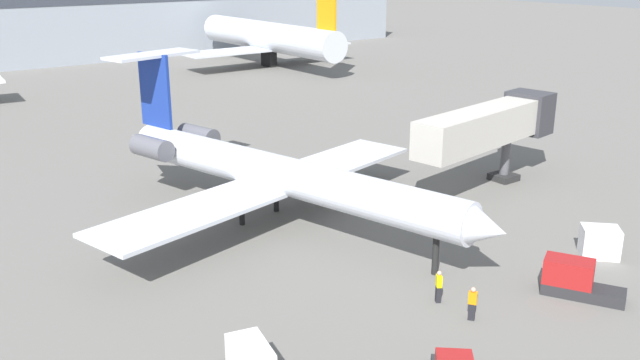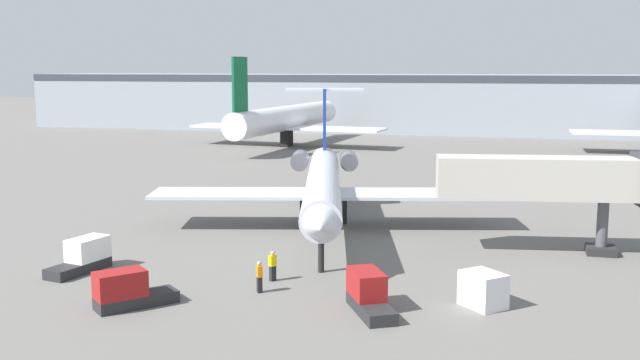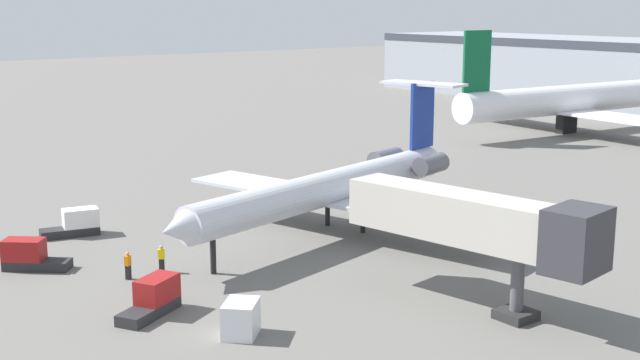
% 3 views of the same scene
% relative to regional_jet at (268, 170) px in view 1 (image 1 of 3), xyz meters
% --- Properties ---
extents(ground_plane, '(400.00, 400.00, 0.10)m').
position_rel_regional_jet_xyz_m(ground_plane, '(-0.91, -1.04, -3.50)').
color(ground_plane, '#66635E').
extents(regional_jet, '(25.65, 30.22, 9.88)m').
position_rel_regional_jet_xyz_m(regional_jet, '(0.00, 0.00, 0.00)').
color(regional_jet, silver).
rests_on(regional_jet, ground_plane).
extents(jet_bridge, '(14.92, 5.16, 6.43)m').
position_rel_regional_jet_xyz_m(jet_bridge, '(17.06, -3.81, 1.27)').
color(jet_bridge, '#B7B2A8').
rests_on(jet_bridge, ground_plane).
extents(ground_crew_marshaller, '(0.43, 0.48, 1.69)m').
position_rel_regional_jet_xyz_m(ground_crew_marshaller, '(0.81, -14.36, -2.60)').
color(ground_crew_marshaller, black).
rests_on(ground_crew_marshaller, ground_plane).
extents(ground_crew_loader, '(0.44, 0.48, 1.69)m').
position_rel_regional_jet_xyz_m(ground_crew_loader, '(0.80, -16.55, -2.60)').
color(ground_crew_loader, black).
rests_on(ground_crew_loader, ground_plane).
extents(baggage_tug_lead, '(3.12, 4.19, 1.90)m').
position_rel_regional_jet_xyz_m(baggage_tug_lead, '(6.88, -17.95, -2.62)').
color(baggage_tug_lead, '#262628').
rests_on(baggage_tug_lead, ground_plane).
extents(cargo_container_uld, '(2.56, 2.57, 1.74)m').
position_rel_regional_jet_xyz_m(cargo_container_uld, '(12.24, -15.93, -2.59)').
color(cargo_container_uld, silver).
rests_on(cargo_container_uld, ground_plane).
extents(parked_airliner_west_mid, '(28.08, 33.40, 13.79)m').
position_rel_regional_jet_xyz_m(parked_airliner_west_mid, '(35.39, 55.53, 1.04)').
color(parked_airliner_west_mid, silver).
rests_on(parked_airliner_west_mid, ground_plane).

